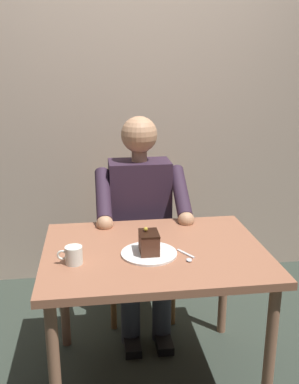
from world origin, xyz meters
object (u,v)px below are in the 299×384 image
cake_slice (149,242)px  dessert_spoon (187,257)px  chair (138,236)px  seated_person (141,220)px  coffee_cup (73,255)px  dining_table (154,265)px

cake_slice → dessert_spoon: cake_slice is taller
chair → seated_person: 0.24m
seated_person → dessert_spoon: 0.67m
seated_person → chair: bearing=-90.0°
chair → cake_slice: chair is taller
chair → seated_person: seated_person is taller
cake_slice → seated_person: bearing=-93.2°
coffee_cup → dessert_spoon: coffee_cup is taller
dining_table → dessert_spoon: size_ratio=7.48×
dining_table → dessert_spoon: (-0.13, 0.11, 0.09)m
chair → cake_slice: size_ratio=7.60×
dining_table → seated_person: seated_person is taller
cake_slice → coffee_cup: size_ratio=1.07×
seated_person → dessert_spoon: size_ratio=9.11×
chair → seated_person: bearing=90.0°
chair → coffee_cup: 0.93m
dessert_spoon → cake_slice: bearing=-19.7°
cake_slice → coffee_cup: (0.34, 0.05, -0.02)m
cake_slice → coffee_cup: bearing=8.2°
seated_person → dessert_spoon: bearing=101.5°
chair → dessert_spoon: size_ratio=6.46×
chair → dessert_spoon: chair is taller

